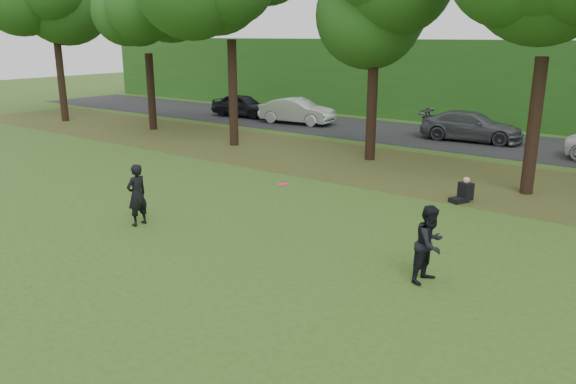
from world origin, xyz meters
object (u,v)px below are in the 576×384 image
object	(u,v)px
frisbee	(283,184)
player_right	(430,244)
player_left	(137,195)
seated_person	(464,193)

from	to	relation	value
frisbee	player_right	bearing A→B (deg)	12.03
player_right	frisbee	distance (m)	3.71
player_left	frisbee	size ratio (longest dim) A/B	4.83
frisbee	seated_person	world-z (taller)	frisbee
player_left	seated_person	bearing A→B (deg)	139.10
player_left	player_right	bearing A→B (deg)	98.95
player_right	seated_person	bearing A→B (deg)	22.28
player_right	seated_person	xyz separation A→B (m)	(-1.54, 6.51, -0.57)
player_left	frisbee	xyz separation A→B (m)	(4.75, 0.63, 0.94)
seated_person	player_right	bearing A→B (deg)	-51.87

